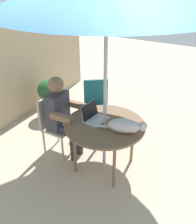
# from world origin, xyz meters

# --- Properties ---
(ground_plane) EXTENTS (14.00, 14.00, 0.00)m
(ground_plane) POSITION_xyz_m (0.00, 0.00, 0.00)
(ground_plane) COLOR #BCAD93
(patio_table) EXTENTS (1.06, 1.06, 0.71)m
(patio_table) POSITION_xyz_m (0.00, 0.00, 0.65)
(patio_table) COLOR brown
(patio_table) RESTS_ON ground
(chair_occupied) EXTENTS (0.40, 0.40, 0.87)m
(chair_occupied) POSITION_xyz_m (0.00, 0.85, 0.51)
(chair_occupied) COLOR #B2A899
(chair_occupied) RESTS_ON ground
(chair_empty) EXTENTS (0.56, 0.56, 0.87)m
(chair_empty) POSITION_xyz_m (0.82, 0.59, 0.51)
(chair_empty) COLOR #1E606B
(chair_empty) RESTS_ON ground
(person_seated) EXTENTS (0.48, 0.48, 1.21)m
(person_seated) POSITION_xyz_m (0.00, 0.69, 0.68)
(person_seated) COLOR #3F3F47
(person_seated) RESTS_ON ground
(laptop) EXTENTS (0.33, 0.28, 0.21)m
(laptop) POSITION_xyz_m (0.03, 0.20, 0.77)
(laptop) COLOR silver
(laptop) RESTS_ON patio_table
(cat) EXTENTS (0.31, 0.64, 0.17)m
(cat) POSITION_xyz_m (-0.03, -0.31, 0.79)
(cat) COLOR silver
(cat) RESTS_ON patio_table
(potted_plant_near_fence) EXTENTS (0.42, 0.42, 0.72)m
(potted_plant_near_fence) POSITION_xyz_m (0.81, 1.58, 0.41)
(potted_plant_near_fence) COLOR #9E5138
(potted_plant_near_fence) RESTS_ON ground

